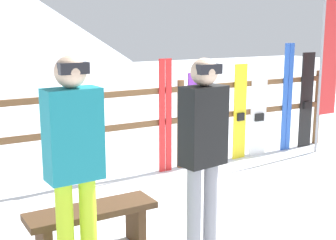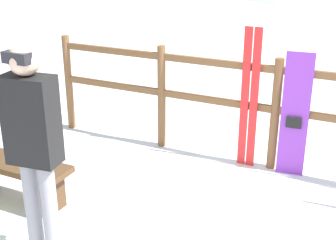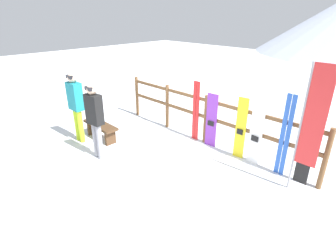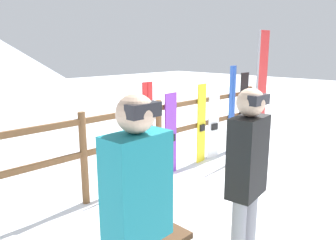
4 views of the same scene
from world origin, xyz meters
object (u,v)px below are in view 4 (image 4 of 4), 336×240
object	(u,v)px
person_black	(247,173)
ski_pair_blue	(232,109)
person_teal	(138,211)
rental_flag	(261,82)
snowboard_white	(214,123)
snowboard_yellow	(201,124)
snowboard_black_stripe	(243,110)
ski_pair_red	(148,133)
snowboard_purple	(171,134)

from	to	relation	value
person_black	ski_pair_blue	world-z (taller)	person_black
person_teal	rental_flag	world-z (taller)	rental_flag
ski_pair_blue	snowboard_white	bearing A→B (deg)	-179.67
snowboard_yellow	rental_flag	bearing A→B (deg)	-13.40
person_teal	snowboard_black_stripe	size ratio (longest dim) A/B	1.14
snowboard_white	snowboard_black_stripe	size ratio (longest dim) A/B	0.86
ski_pair_red	ski_pair_blue	size ratio (longest dim) A/B	0.91
ski_pair_red	person_teal	bearing A→B (deg)	-133.14
snowboard_yellow	ski_pair_blue	bearing A→B (deg)	0.20
person_black	person_teal	bearing A→B (deg)	174.09
snowboard_white	snowboard_yellow	bearing A→B (deg)	179.99
ski_pair_red	rental_flag	distance (m)	2.87
snowboard_purple	person_teal	bearing A→B (deg)	-139.40
snowboard_white	snowboard_black_stripe	xyz separation A→B (m)	(1.05, 0.00, 0.11)
person_black	snowboard_white	bearing A→B (deg)	41.14
rental_flag	snowboard_purple	bearing A→B (deg)	171.31
person_teal	person_black	size ratio (longest dim) A/B	1.03
snowboard_purple	snowboard_black_stripe	bearing A→B (deg)	0.01
ski_pair_red	snowboard_purple	bearing A→B (deg)	-0.40
person_black	ski_pair_red	size ratio (longest dim) A/B	1.11
ski_pair_red	ski_pair_blue	distance (m)	2.31
person_black	snowboard_yellow	world-z (taller)	person_black
snowboard_white	snowboard_black_stripe	bearing A→B (deg)	0.01
snowboard_white	snowboard_purple	bearing A→B (deg)	180.00
ski_pair_red	rental_flag	size ratio (longest dim) A/B	0.65
person_black	snowboard_yellow	distance (m)	3.30
snowboard_yellow	ski_pair_blue	world-z (taller)	ski_pair_blue
person_teal	ski_pair_red	world-z (taller)	person_teal
snowboard_yellow	snowboard_white	xyz separation A→B (m)	(0.37, -0.00, -0.05)
snowboard_yellow	rental_flag	size ratio (longest dim) A/B	0.60
person_teal	snowboard_yellow	bearing A→B (deg)	33.12
snowboard_white	ski_pair_blue	xyz separation A→B (m)	(0.61, 0.00, 0.20)
person_teal	snowboard_black_stripe	distance (m)	5.33
ski_pair_red	snowboard_white	xyz separation A→B (m)	(1.70, -0.00, -0.12)
ski_pair_blue	rental_flag	bearing A→B (deg)	-36.41
person_teal	snowboard_purple	xyz separation A→B (m)	(2.59, 2.22, -0.39)
snowboard_yellow	snowboard_black_stripe	bearing A→B (deg)	0.00
person_teal	snowboard_white	bearing A→B (deg)	30.45
person_teal	snowboard_white	xyz separation A→B (m)	(3.78, 2.22, -0.40)
person_teal	snowboard_black_stripe	bearing A→B (deg)	24.72
person_black	snowboard_yellow	xyz separation A→B (m)	(2.30, 2.34, -0.33)
person_black	ski_pair_red	bearing A→B (deg)	67.27
person_teal	ski_pair_red	distance (m)	3.06
person_black	snowboard_purple	bearing A→B (deg)	57.52
snowboard_yellow	snowboard_black_stripe	distance (m)	1.42
snowboard_purple	snowboard_white	xyz separation A→B (m)	(1.19, -0.00, -0.00)
ski_pair_red	snowboard_black_stripe	size ratio (longest dim) A/B	1.00
rental_flag	ski_pair_red	bearing A→B (deg)	172.81
person_teal	ski_pair_blue	world-z (taller)	person_teal
snowboard_yellow	snowboard_white	distance (m)	0.38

